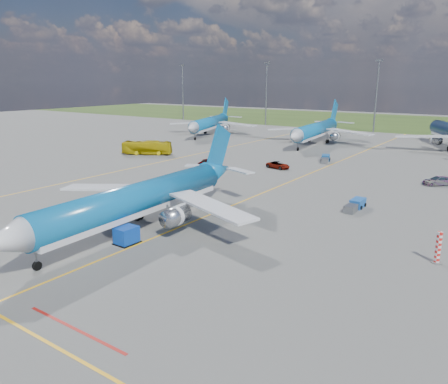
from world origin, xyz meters
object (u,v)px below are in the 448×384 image
Objects in this scene: bg_jet_nnw at (315,144)px; bg_jet_nw at (210,135)px; service_car_b at (278,165)px; baggage_tug_c at (325,159)px; service_car_a at (205,162)px; service_car_c at (439,181)px; warning_post at (438,248)px; uld_container at (127,235)px; main_airliner at (139,229)px; apron_bus at (147,148)px; baggage_tug_w at (355,205)px.

bg_jet_nw is at bearing 174.07° from bg_jet_nnw.
service_car_b reaches higher than baggage_tug_c.
bg_jet_nw reaches higher than service_car_a.
bg_jet_nw reaches higher than service_car_c.
warning_post is at bearing -64.40° from bg_jet_nnw.
service_car_c is (21.75, 46.45, -0.14)m from uld_container.
baggage_tug_c is at bearing 86.31° from main_airliner.
warning_post is 0.53× the size of baggage_tug_c.
bg_jet_nw is 1.01× the size of main_airliner.
service_car_c is (35.14, -32.41, 0.73)m from bg_jet_nnw.
service_car_a is 0.78× the size of service_car_b.
service_car_c is (23.92, 42.67, 0.73)m from main_airliner.
warning_post is 34.06m from service_car_c.
apron_bus is at bearing -177.15° from baggage_tug_c.
main_airliner is 10.58× the size of service_car_a.
apron_bus reaches higher than service_car_a.
main_airliner reaches higher than service_car_b.
bg_jet_nw is 39.02m from apron_bus.
service_car_b is 12.93m from baggage_tug_c.
uld_container reaches higher than service_car_b.
uld_container is at bearing -63.76° from service_car_a.
bg_jet_nw is 7.76× the size of service_car_c.
warning_post is 52.92m from service_car_a.
service_car_c is 0.99× the size of baggage_tug_w.
service_car_c is at bearing 58.12° from main_airliner.
service_car_a is 0.72× the size of baggage_tug_w.
main_airliner is 38.63m from service_car_a.
bg_jet_nnw is 75.92m from main_airliner.
bg_jet_nnw is 7.10× the size of baggage_tug_c.
uld_container is at bearing -76.77° from bg_jet_nw.
bg_jet_nnw is 7.86× the size of baggage_tug_w.
bg_jet_nw is at bearing 138.70° from warning_post.
baggage_tug_c is (-28.34, 43.08, -0.92)m from warning_post.
uld_container is 0.43× the size of baggage_tug_w.
baggage_tug_w is at bearing -80.53° from baggage_tug_c.
service_car_b is at bearing 138.93° from baggage_tug_w.
service_car_b reaches higher than baggage_tug_w.
bg_jet_nnw is at bearing 121.55° from warning_post.
service_car_b is (-3.58, 40.03, 0.65)m from main_airliner.
service_car_b reaches higher than service_car_a.
baggage_tug_w is (-11.93, 12.85, -0.96)m from warning_post.
bg_jet_nnw is 40.79m from service_car_a.
service_car_a is 14.39m from service_car_b.
baggage_tug_w is 34.40m from baggage_tug_c.
service_car_c is (69.75, -32.40, 0.73)m from bg_jet_nw.
main_airliner reaches higher than service_car_a.
service_car_b is 27.73m from baggage_tug_w.
warning_post is 0.59× the size of baggage_tug_w.
service_car_b is at bearing -83.66° from bg_jet_nnw.
service_car_b is at bearing 98.84° from uld_container.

